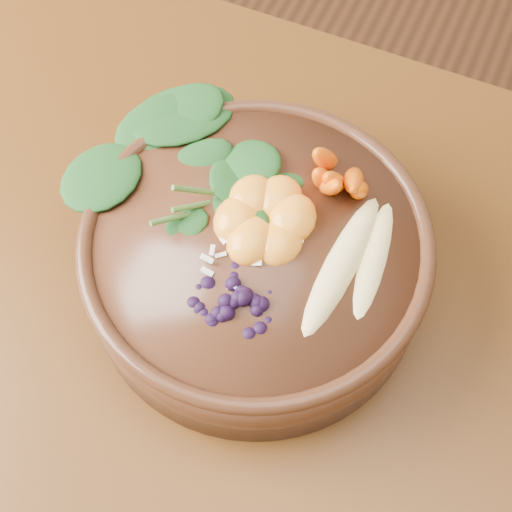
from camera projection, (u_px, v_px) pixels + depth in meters
The scene contains 8 objects.
dining_table at pixel (424, 508), 0.68m from camera, with size 1.60×0.90×0.75m.
stoneware_bowl at pixel (256, 261), 0.65m from camera, with size 0.31×0.31×0.08m, color #442515.
kale_heap at pixel (226, 151), 0.63m from camera, with size 0.20×0.18×0.05m, color #1B4E1C, non-canonical shape.
carrot_cluster at pixel (347, 150), 0.61m from camera, with size 0.06×0.06×0.09m, color #F96500, non-canonical shape.
banana_halves at pixel (360, 253), 0.59m from camera, with size 0.07×0.18×0.03m.
mandarin_cluster at pixel (265, 210), 0.61m from camera, with size 0.09×0.10×0.03m, color orange, non-canonical shape.
blueberry_pile at pixel (236, 292), 0.57m from camera, with size 0.14×0.11×0.04m, color black, non-canonical shape.
coconut_flakes at pixel (251, 257), 0.60m from camera, with size 0.10×0.07×0.01m, color white, non-canonical shape.
Camera 1 is at (-0.10, -0.17, 1.36)m, focal length 50.00 mm.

